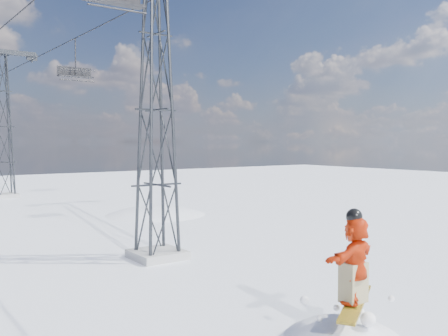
% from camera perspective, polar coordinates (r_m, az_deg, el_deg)
% --- Properties ---
extents(ground, '(120.00, 120.00, 0.00)m').
position_cam_1_polar(ground, '(12.26, 7.54, -17.72)').
color(ground, white).
rests_on(ground, ground).
extents(lift_tower_near, '(5.20, 1.80, 11.43)m').
position_cam_1_polar(lift_tower_near, '(18.53, -7.74, 6.49)').
color(lift_tower_near, '#999999').
rests_on(lift_tower_near, ground).
extents(lift_tower_far, '(5.20, 1.80, 11.43)m').
position_cam_1_polar(lift_tower_far, '(42.26, -23.86, 4.29)').
color(lift_tower_far, '#999999').
rests_on(lift_tower_far, ground).
extents(haul_cables, '(4.46, 51.00, 0.06)m').
position_cam_1_polar(haul_cables, '(29.88, -18.59, 15.45)').
color(haul_cables, black).
rests_on(haul_cables, ground).
extents(lift_chair_mid, '(2.18, 0.63, 2.71)m').
position_cam_1_polar(lift_chair_mid, '(33.43, -16.64, 10.35)').
color(lift_chair_mid, black).
rests_on(lift_chair_mid, ground).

